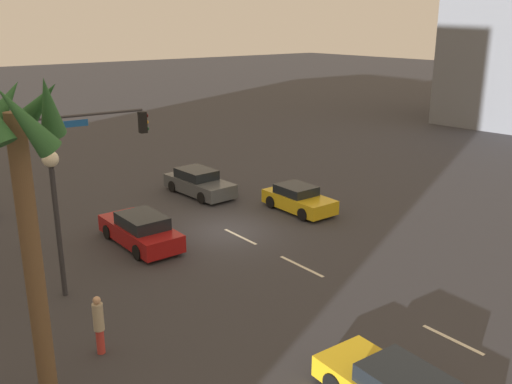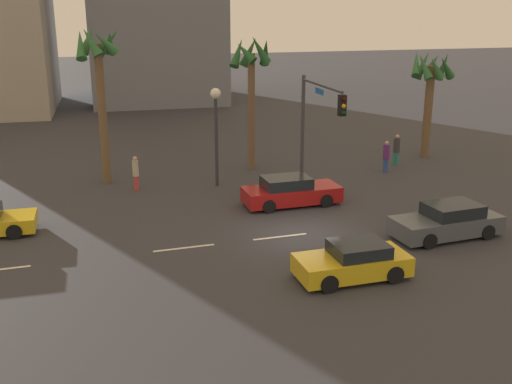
{
  "view_description": "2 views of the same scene",
  "coord_description": "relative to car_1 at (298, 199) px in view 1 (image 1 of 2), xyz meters",
  "views": [
    {
      "loc": [
        -19.89,
        13.99,
        9.31
      ],
      "look_at": [
        -1.31,
        -0.64,
        2.08
      ],
      "focal_mm": 39.22,
      "sensor_mm": 36.0,
      "label": 1
    },
    {
      "loc": [
        -9.0,
        -21.89,
        9.03
      ],
      "look_at": [
        -2.07,
        -0.14,
        2.1
      ],
      "focal_mm": 41.89,
      "sensor_mm": 36.0,
      "label": 2
    }
  ],
  "objects": [
    {
      "name": "lane_stripe_3",
      "position": [
        -1.08,
        4.53,
        -0.61
      ],
      "size": [
        2.35,
        0.14,
        0.01
      ],
      "primitive_type": "cube",
      "color": "silver",
      "rests_on": "ground_plane"
    },
    {
      "name": "streetlamp",
      "position": [
        -1.72,
        12.76,
        3.14
      ],
      "size": [
        0.56,
        0.56,
        5.24
      ],
      "color": "#2D2D33",
      "rests_on": "ground_plane"
    },
    {
      "name": "lane_stripe_1",
      "position": [
        -11.95,
        4.53,
        -0.61
      ],
      "size": [
        2.1,
        0.14,
        0.01
      ],
      "primitive_type": "cube",
      "color": "silver",
      "rests_on": "ground_plane"
    },
    {
      "name": "pedestrian_1",
      "position": [
        -5.97,
        13.24,
        0.37
      ],
      "size": [
        0.44,
        0.44,
        1.83
      ],
      "color": "#BF3833",
      "rests_on": "ground_plane"
    },
    {
      "name": "traffic_signal",
      "position": [
        2.97,
        10.51,
        3.38
      ],
      "size": [
        0.61,
        5.87,
        5.78
      ],
      "color": "#38383D",
      "rests_on": "ground_plane"
    },
    {
      "name": "palm_tree_1",
      "position": [
        -7.33,
        15.22,
        5.57
      ],
      "size": [
        2.54,
        2.7,
        8.38
      ],
      "color": "brown",
      "rests_on": "ground_plane"
    },
    {
      "name": "car_2",
      "position": [
        0.86,
        8.45,
        0.05
      ],
      "size": [
        4.69,
        1.93,
        1.42
      ],
      "color": "maroon",
      "rests_on": "ground_plane"
    },
    {
      "name": "ground_plane",
      "position": [
        -0.12,
        4.53,
        -0.61
      ],
      "size": [
        220.0,
        220.0,
        0.0
      ],
      "primitive_type": "plane",
      "color": "#333338"
    },
    {
      "name": "lane_stripe_2",
      "position": [
        -5.15,
        4.53,
        -0.61
      ],
      "size": [
        2.46,
        0.14,
        0.01
      ],
      "primitive_type": "cube",
      "color": "silver",
      "rests_on": "ground_plane"
    },
    {
      "name": "car_3",
      "position": [
        5.55,
        2.46,
        0.05
      ],
      "size": [
        4.68,
        2.1,
        1.41
      ],
      "color": "#474C51",
      "rests_on": "ground_plane"
    },
    {
      "name": "car_1",
      "position": [
        0.0,
        0.0,
        0.0
      ],
      "size": [
        3.98,
        1.91,
        1.3
      ],
      "color": "gold",
      "rests_on": "ground_plane"
    }
  ]
}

